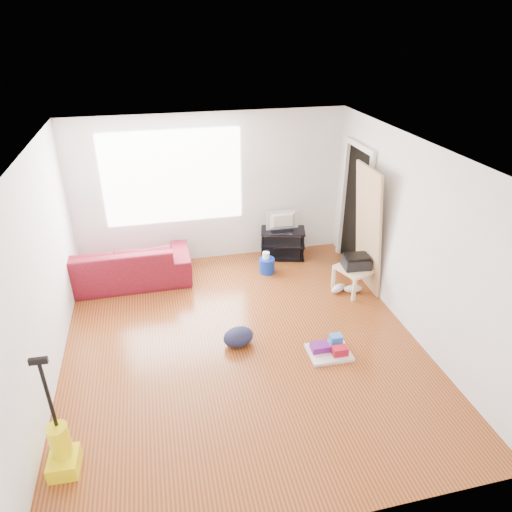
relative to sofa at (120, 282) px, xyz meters
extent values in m
cube|color=maroon|center=(1.61, -1.95, 0.00)|extent=(4.50, 5.00, 0.01)
cube|color=white|center=(1.61, -1.95, 2.50)|extent=(4.50, 5.00, 0.01)
cube|color=silver|center=(1.61, 0.55, 1.25)|extent=(4.50, 0.01, 2.50)
cube|color=silver|center=(1.61, -4.45, 1.25)|extent=(4.50, 0.01, 2.50)
cube|color=silver|center=(-0.64, -1.95, 1.25)|extent=(0.01, 5.00, 2.50)
cube|color=silver|center=(3.86, -1.95, 1.25)|extent=(0.01, 5.00, 2.50)
cube|color=white|center=(1.01, 0.53, 1.50)|extent=(2.20, 0.01, 1.50)
cube|color=white|center=(3.82, -0.70, 1.00)|extent=(0.06, 0.08, 2.00)
cube|color=white|center=(3.82, 0.20, 1.00)|extent=(0.06, 0.08, 2.00)
cube|color=white|center=(3.82, -0.25, 2.04)|extent=(0.06, 0.98, 0.08)
cube|color=black|center=(3.85, -0.25, 1.00)|extent=(0.01, 0.86, 1.98)
imported|color=#5D0517|center=(0.00, 0.00, 0.00)|extent=(2.26, 0.88, 0.66)
cube|color=black|center=(2.79, 0.27, 0.03)|extent=(0.84, 0.61, 0.03)
cube|color=black|center=(2.79, 0.27, 0.27)|extent=(0.84, 0.61, 0.03)
cube|color=black|center=(2.79, 0.27, 0.51)|extent=(0.84, 0.61, 0.03)
cylinder|color=black|center=(2.40, 0.18, 0.26)|extent=(0.03, 0.03, 0.52)
cylinder|color=black|center=(2.50, 0.54, 0.26)|extent=(0.03, 0.03, 0.52)
cylinder|color=black|center=(3.07, 0.00, 0.26)|extent=(0.03, 0.03, 0.52)
cylinder|color=black|center=(3.17, 0.36, 0.26)|extent=(0.03, 0.03, 0.52)
imported|color=black|center=(2.79, 0.27, 0.68)|extent=(0.57, 0.07, 0.33)
cube|color=#D4BF83|center=(3.56, -1.05, 0.38)|extent=(0.63, 0.63, 0.04)
cube|color=#D4BF83|center=(3.42, -1.34, 0.18)|extent=(0.04, 0.04, 0.36)
cube|color=#D4BF83|center=(3.27, -0.92, 0.18)|extent=(0.04, 0.04, 0.36)
cube|color=#D4BF83|center=(3.84, -1.19, 0.18)|extent=(0.04, 0.04, 0.36)
cube|color=#D4BF83|center=(3.69, -0.77, 0.18)|extent=(0.04, 0.04, 0.36)
cube|color=black|center=(3.56, -1.05, 0.49)|extent=(0.41, 0.32, 0.17)
cube|color=black|center=(3.56, -1.05, 0.59)|extent=(0.37, 0.29, 0.04)
cylinder|color=#0D30A8|center=(2.38, -0.21, 0.00)|extent=(0.33, 0.33, 0.25)
cylinder|color=white|center=(2.37, -0.19, 0.18)|extent=(0.11, 0.11, 0.10)
cube|color=silver|center=(2.63, -2.41, 0.02)|extent=(0.53, 0.43, 0.04)
cube|color=maroon|center=(2.74, -2.49, 0.09)|extent=(0.19, 0.13, 0.11)
cube|color=#5C1473|center=(2.53, -2.35, 0.08)|extent=(0.23, 0.17, 0.08)
cube|color=blue|center=(2.76, -2.30, 0.12)|extent=(0.15, 0.13, 0.15)
ellipsoid|color=black|center=(1.55, -1.95, 0.00)|extent=(0.50, 0.46, 0.23)
ellipsoid|color=silver|center=(3.30, -1.05, 0.06)|extent=(0.32, 0.26, 0.12)
ellipsoid|color=silver|center=(3.52, -1.12, 0.06)|extent=(0.31, 0.15, 0.12)
cube|color=yellow|center=(-0.39, -3.41, 0.09)|extent=(0.28, 0.32, 0.17)
cylinder|color=yellow|center=(-0.39, -3.36, 0.34)|extent=(0.19, 0.19, 0.33)
cylinder|color=black|center=(-0.39, -3.33, 0.86)|extent=(0.03, 0.03, 0.72)
cube|color=black|center=(-0.39, -3.33, 1.25)|extent=(0.15, 0.05, 0.06)
cube|color=tan|center=(3.74, -0.97, 0.00)|extent=(0.24, 0.78, 1.94)
camera|label=1|loc=(0.70, -6.61, 3.79)|focal=32.00mm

